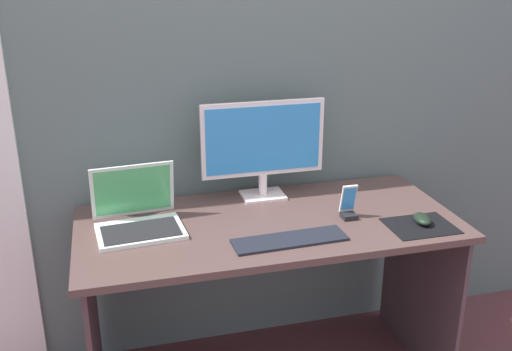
{
  "coord_description": "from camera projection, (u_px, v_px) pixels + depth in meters",
  "views": [
    {
      "loc": [
        -0.57,
        -1.98,
        1.71
      ],
      "look_at": [
        -0.06,
        -0.02,
        0.96
      ],
      "focal_mm": 41.11,
      "sensor_mm": 36.0,
      "label": 1
    }
  ],
  "objects": [
    {
      "name": "monitor",
      "position": [
        263.0,
        145.0,
        2.41
      ],
      "size": [
        0.52,
        0.14,
        0.41
      ],
      "color": "white",
      "rests_on": "desk"
    },
    {
      "name": "mousepad",
      "position": [
        420.0,
        226.0,
        2.22
      ],
      "size": [
        0.25,
        0.2,
        0.0
      ],
      "primitive_type": "cube",
      "color": "black",
      "rests_on": "desk"
    },
    {
      "name": "keyboard_external",
      "position": [
        290.0,
        240.0,
        2.1
      ],
      "size": [
        0.42,
        0.14,
        0.01
      ],
      "primitive_type": "cube",
      "rotation": [
        0.0,
        0.0,
        0.04
      ],
      "color": "black",
      "rests_on": "desk"
    },
    {
      "name": "fishbowl",
      "position": [
        126.0,
        195.0,
        2.34
      ],
      "size": [
        0.14,
        0.14,
        0.14
      ],
      "primitive_type": "sphere",
      "color": "silver",
      "rests_on": "desk"
    },
    {
      "name": "wall_back",
      "position": [
        244.0,
        76.0,
        2.44
      ],
      "size": [
        6.0,
        0.04,
        2.5
      ],
      "primitive_type": "cube",
      "color": "#566664",
      "rests_on": "ground_plane"
    },
    {
      "name": "desk",
      "position": [
        268.0,
        256.0,
        2.32
      ],
      "size": [
        1.46,
        0.67,
        0.76
      ],
      "color": "#4F3935",
      "rests_on": "ground_plane"
    },
    {
      "name": "mouse",
      "position": [
        422.0,
        219.0,
        2.23
      ],
      "size": [
        0.07,
        0.11,
        0.04
      ],
      "primitive_type": "ellipsoid",
      "rotation": [
        0.0,
        0.0,
        -0.15
      ],
      "color": "black",
      "rests_on": "mousepad"
    },
    {
      "name": "laptop",
      "position": [
        138.0,
        217.0,
        2.18
      ],
      "size": [
        0.34,
        0.29,
        0.23
      ],
      "color": "white",
      "rests_on": "desk"
    },
    {
      "name": "phone_in_dock",
      "position": [
        349.0,
        206.0,
        2.28
      ],
      "size": [
        0.06,
        0.06,
        0.14
      ],
      "color": "black",
      "rests_on": "desk"
    }
  ]
}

